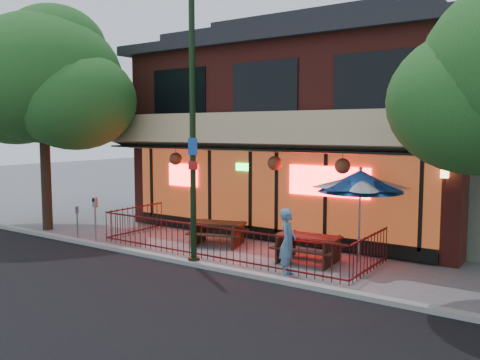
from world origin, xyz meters
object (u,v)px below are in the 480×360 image
object	(u,v)px
street_light	(193,148)
patio_umbrella	(360,181)
picnic_table_right	(308,245)
parking_meter_near	(95,213)
pedestrian	(288,242)
parking_meter_far	(77,218)
picnic_table_left	(218,230)
street_tree_left	(45,72)

from	to	relation	value
street_light	patio_umbrella	xyz separation A→B (m)	(3.57, 2.80, -0.90)
street_light	picnic_table_right	world-z (taller)	street_light
street_light	parking_meter_near	size ratio (longest dim) A/B	4.57
pedestrian	parking_meter_near	bearing A→B (deg)	77.70
parking_meter_far	street_light	bearing A→B (deg)	-0.03
picnic_table_left	parking_meter_far	distance (m)	4.61
patio_umbrella	street_tree_left	bearing A→B (deg)	-169.65
picnic_table_right	parking_meter_far	bearing A→B (deg)	-164.84
pedestrian	parking_meter_near	size ratio (longest dim) A/B	1.11
street_tree_left	pedestrian	size ratio (longest dim) A/B	4.74
street_light	picnic_table_left	size ratio (longest dim) A/B	3.47
picnic_table_left	picnic_table_right	xyz separation A→B (m)	(3.31, -0.26, 0.01)
pedestrian	street_light	bearing A→B (deg)	84.28
parking_meter_near	patio_umbrella	bearing A→B (deg)	20.31
parking_meter_near	picnic_table_left	bearing A→B (deg)	35.69
picnic_table_left	parking_meter_near	xyz separation A→B (m)	(-3.13, -2.24, 0.56)
picnic_table_right	parking_meter_near	distance (m)	6.76
street_light	parking_meter_near	xyz separation A→B (m)	(-4.00, 0.00, -2.11)
street_tree_left	picnic_table_right	distance (m)	11.23
picnic_table_left	parking_meter_far	size ratio (longest dim) A/B	1.73
picnic_table_left	patio_umbrella	bearing A→B (deg)	7.13
picnic_table_right	patio_umbrella	size ratio (longest dim) A/B	0.70
picnic_table_right	parking_meter_near	bearing A→B (deg)	-162.85
street_tree_left	parking_meter_near	world-z (taller)	street_tree_left
pedestrian	parking_meter_far	world-z (taller)	pedestrian
parking_meter_near	street_tree_left	bearing A→B (deg)	167.19
street_tree_left	street_light	bearing A→B (deg)	-6.04
parking_meter_far	picnic_table_left	bearing A→B (deg)	29.19
picnic_table_left	pedestrian	size ratio (longest dim) A/B	1.19
street_tree_left	parking_meter_far	size ratio (longest dim) A/B	6.90
patio_umbrella	pedestrian	world-z (taller)	patio_umbrella
patio_umbrella	picnic_table_left	bearing A→B (deg)	-172.87
parking_meter_near	pedestrian	bearing A→B (deg)	4.33
picnic_table_left	picnic_table_right	world-z (taller)	picnic_table_right
street_light	street_tree_left	size ratio (longest dim) A/B	0.87
picnic_table_right	parking_meter_near	xyz separation A→B (m)	(-6.43, -1.99, 0.55)
street_light	picnic_table_left	world-z (taller)	street_light
patio_umbrella	pedestrian	xyz separation A→B (m)	(-0.95, -2.30, -1.40)
street_light	pedestrian	world-z (taller)	street_light
pedestrian	parking_meter_near	world-z (taller)	pedestrian
picnic_table_right	patio_umbrella	world-z (taller)	patio_umbrella
picnic_table_left	street_tree_left	bearing A→B (deg)	-167.51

